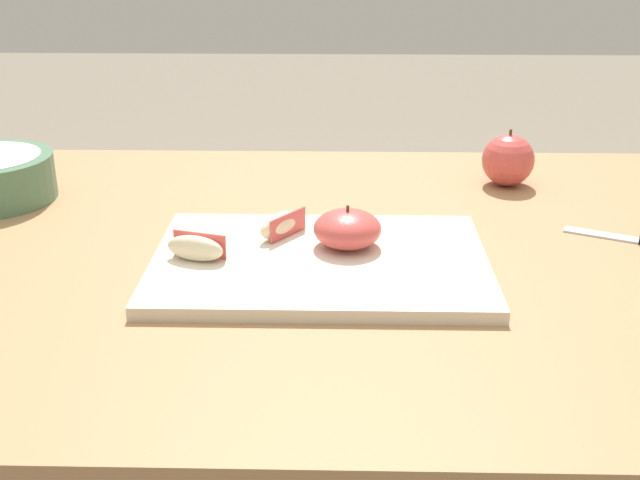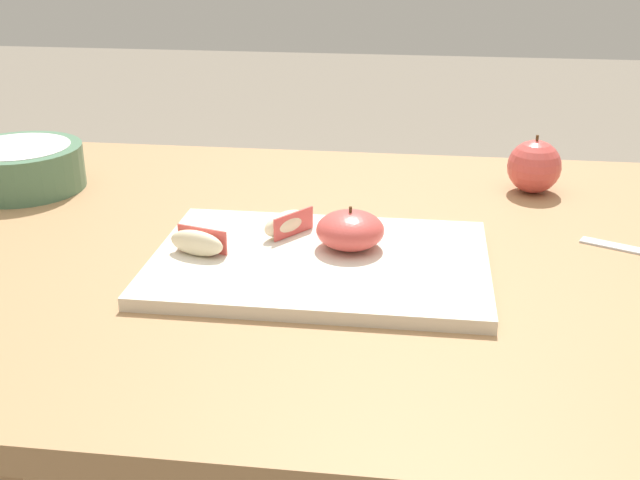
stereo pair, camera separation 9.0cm
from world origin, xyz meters
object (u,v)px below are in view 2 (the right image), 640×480
object	(u,v)px
apple_wedge_left	(197,243)
apple_wedge_back	(287,223)
whole_apple_pink_lady	(534,167)
ceramic_fruit_bowl	(21,166)
apple_half_skin_up	(350,230)
cutting_board	(320,262)

from	to	relation	value
apple_wedge_left	apple_wedge_back	bearing A→B (deg)	39.62
whole_apple_pink_lady	ceramic_fruit_bowl	distance (m)	0.74
apple_half_skin_up	apple_wedge_back	xyz separation A→B (m)	(-0.08, 0.03, -0.01)
whole_apple_pink_lady	apple_wedge_left	bearing A→B (deg)	-142.08
cutting_board	apple_wedge_left	size ratio (longest dim) A/B	5.38
cutting_board	ceramic_fruit_bowl	size ratio (longest dim) A/B	2.12
cutting_board	apple_half_skin_up	size ratio (longest dim) A/B	4.81
cutting_board	ceramic_fruit_bowl	xyz separation A→B (m)	(-0.47, 0.22, 0.03)
cutting_board	whole_apple_pink_lady	size ratio (longest dim) A/B	4.49
apple_wedge_back	apple_wedge_left	distance (m)	0.12
cutting_board	whole_apple_pink_lady	distance (m)	0.41
cutting_board	apple_wedge_back	bearing A→B (deg)	128.46
apple_half_skin_up	ceramic_fruit_bowl	bearing A→B (deg)	158.94
whole_apple_pink_lady	ceramic_fruit_bowl	size ratio (longest dim) A/B	0.47
apple_half_skin_up	whole_apple_pink_lady	xyz separation A→B (m)	(0.24, 0.27, 0.00)
cutting_board	apple_half_skin_up	xyz separation A→B (m)	(0.03, 0.03, 0.03)
apple_wedge_back	whole_apple_pink_lady	distance (m)	0.40
apple_wedge_back	apple_wedge_left	xyz separation A→B (m)	(-0.09, -0.07, 0.00)
apple_wedge_back	apple_wedge_left	world-z (taller)	same
cutting_board	apple_wedge_back	distance (m)	0.08
apple_half_skin_up	apple_wedge_back	world-z (taller)	apple_half_skin_up
cutting_board	apple_wedge_back	world-z (taller)	apple_wedge_back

